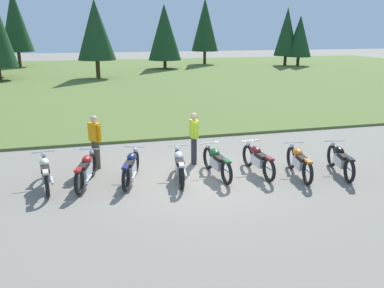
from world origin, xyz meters
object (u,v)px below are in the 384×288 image
Objects in this scene: motorcycle_orange at (299,162)px; motorcycle_black at (340,160)px; motorcycle_red at (86,170)px; motorcycle_maroon at (258,159)px; motorcycle_navy at (131,167)px; rider_with_back_turned at (95,139)px; motorcycle_cream at (46,173)px; motorcycle_british_green at (217,162)px; motorcycle_silver at (179,165)px; rider_checking_bike at (194,135)px.

motorcycle_black is at bearing -6.79° from motorcycle_orange.
motorcycle_maroon is (4.99, -0.38, 0.00)m from motorcycle_red.
motorcycle_navy is 1.81m from rider_with_back_turned.
motorcycle_navy is (2.30, -0.14, 0.00)m from motorcycle_cream.
motorcycle_british_green is 1.00× the size of motorcycle_maroon.
motorcycle_cream is 7.20m from motorcycle_orange.
motorcycle_red is 6.14m from motorcycle_orange.
motorcycle_silver is (1.36, -0.21, 0.00)m from motorcycle_navy.
motorcycle_red is at bearing 173.41° from motorcycle_silver.
motorcycle_orange is (7.14, -0.93, 0.00)m from motorcycle_cream.
rider_with_back_turned reaches higher than motorcycle_orange.
rider_checking_bike is at bearing 16.64° from motorcycle_red.
motorcycle_orange is (2.35, -0.60, 0.00)m from motorcycle_british_green.
motorcycle_british_green is (3.72, -0.29, 0.00)m from motorcycle_red.
motorcycle_maroon and motorcycle_orange have the same top height.
rider_with_back_turned is (0.31, 1.38, 0.51)m from motorcycle_red.
motorcycle_black is 1.23× the size of rider_with_back_turned.
motorcycle_black is (6.12, -0.95, 0.00)m from motorcycle_navy.
motorcycle_cream and motorcycle_orange have the same top height.
motorcycle_silver is 4.82m from motorcycle_black.
motorcycle_orange is (4.84, -0.79, 0.00)m from motorcycle_navy.
motorcycle_cream and motorcycle_british_green have the same top height.
motorcycle_silver is 1.02× the size of motorcycle_black.
motorcycle_black is (2.37, -0.66, 0.00)m from motorcycle_maroon.
motorcycle_maroon is at bearing -4.31° from motorcycle_red.
motorcycle_orange is 1.25× the size of rider_with_back_turned.
motorcycle_silver is at bearing 170.48° from motorcycle_orange.
motorcycle_orange is at bearing -9.30° from motorcycle_navy.
motorcycle_british_green is 1.43m from rider_checking_bike.
motorcycle_red and motorcycle_maroon have the same top height.
motorcycle_british_green is 1.27m from motorcycle_maroon.
rider_checking_bike is at bearing 152.82° from motorcycle_black.
motorcycle_navy is at bearing 170.70° from motorcycle_orange.
motorcycle_maroon is 1.02× the size of motorcycle_black.
motorcycle_red and motorcycle_orange have the same top height.
motorcycle_british_green is at bearing -26.02° from rider_with_back_turned.
motorcycle_orange is at bearing -8.28° from motorcycle_red.
rider_with_back_turned is (1.38, 1.33, 0.51)m from motorcycle_cream.
motorcycle_navy is at bearing 171.22° from motorcycle_black.
motorcycle_navy is at bearing 175.66° from motorcycle_maroon.
motorcycle_silver is 1.00× the size of motorcycle_british_green.
motorcycle_cream is at bearing 174.63° from motorcycle_silver.
motorcycle_navy is 0.97× the size of motorcycle_british_green.
motorcycle_red is 5.00m from motorcycle_maroon.
motorcycle_navy is 6.19m from motorcycle_black.
motorcycle_silver and motorcycle_british_green have the same top height.
motorcycle_black is (1.28, -0.15, 0.00)m from motorcycle_orange.
motorcycle_red is at bearing 171.98° from motorcycle_black.
motorcycle_navy and motorcycle_orange have the same top height.
motorcycle_navy is 1.22× the size of rider_checking_bike.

